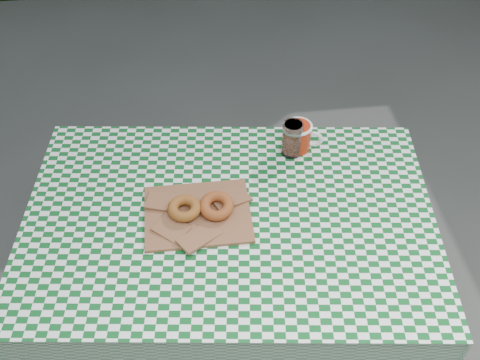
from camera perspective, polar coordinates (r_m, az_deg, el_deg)
name	(u,v)px	position (r m, az deg, el deg)	size (l,w,h in m)	color
ground	(211,359)	(2.25, -2.87, -17.19)	(60.00, 60.00, 0.00)	#4E4E49
table	(231,292)	(1.95, -0.92, -10.99)	(1.15, 0.76, 0.75)	brown
tablecloth	(229,217)	(1.65, -1.08, -3.71)	(1.17, 0.78, 0.01)	#0B4B1C
paper_bag	(198,213)	(1.65, -4.18, -3.30)	(0.30, 0.24, 0.02)	brown
bagel_front	(184,208)	(1.63, -5.51, -2.80)	(0.09, 0.09, 0.03)	brown
bagel_back	(217,206)	(1.63, -2.32, -2.56)	(0.10, 0.10, 0.03)	brown
coffee_mug	(298,137)	(1.83, 5.69, 4.28)	(0.16, 0.16, 0.09)	#B0250B
drinking_glass	(292,139)	(1.80, 5.16, 4.08)	(0.06, 0.06, 0.12)	white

